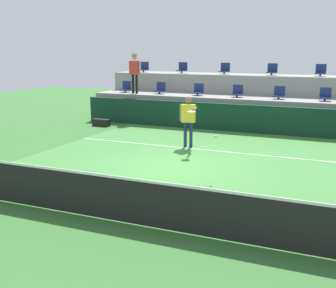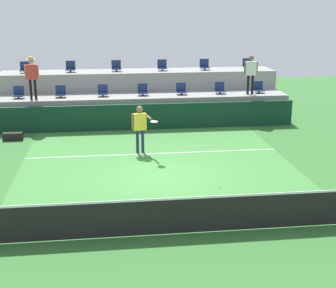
# 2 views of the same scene
# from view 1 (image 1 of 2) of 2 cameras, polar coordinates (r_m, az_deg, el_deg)

# --- Properties ---
(ground_plane) EXTENTS (40.00, 40.00, 0.00)m
(ground_plane) POSITION_cam_1_polar(r_m,az_deg,el_deg) (12.14, 0.24, -3.09)
(ground_plane) COLOR #336B2D
(court_inner_paint) EXTENTS (9.00, 10.00, 0.01)m
(court_inner_paint) POSITION_cam_1_polar(r_m,az_deg,el_deg) (13.03, 1.97, -1.99)
(court_inner_paint) COLOR #3D7F38
(court_inner_paint) RESTS_ON ground_plane
(court_service_line) EXTENTS (9.00, 0.06, 0.00)m
(court_service_line) POSITION_cam_1_polar(r_m,az_deg,el_deg) (14.31, 4.02, -0.69)
(court_service_line) COLOR white
(court_service_line) RESTS_ON ground_plane
(tennis_net) EXTENTS (10.48, 0.08, 1.07)m
(tennis_net) POSITION_cam_1_polar(r_m,az_deg,el_deg) (8.62, -10.34, -6.38)
(tennis_net) COLOR black
(tennis_net) RESTS_ON ground_plane
(sponsor_backboard) EXTENTS (13.00, 0.16, 1.10)m
(sponsor_backboard) POSITION_cam_1_polar(r_m,az_deg,el_deg) (17.58, 7.97, 3.49)
(sponsor_backboard) COLOR #0F3323
(sponsor_backboard) RESTS_ON ground_plane
(seating_tier_lower) EXTENTS (13.00, 1.80, 1.25)m
(seating_tier_lower) POSITION_cam_1_polar(r_m,az_deg,el_deg) (18.81, 9.05, 4.27)
(seating_tier_lower) COLOR gray
(seating_tier_lower) RESTS_ON ground_plane
(seating_tier_upper) EXTENTS (13.00, 1.80, 2.10)m
(seating_tier_upper) POSITION_cam_1_polar(r_m,az_deg,el_deg) (20.50, 10.36, 6.08)
(seating_tier_upper) COLOR gray
(seating_tier_upper) RESTS_ON ground_plane
(stadium_chair_lower_far_left) EXTENTS (0.44, 0.40, 0.52)m
(stadium_chair_lower_far_left) POSITION_cam_1_polar(r_m,az_deg,el_deg) (20.63, -5.58, 7.43)
(stadium_chair_lower_far_left) COLOR #2D2D33
(stadium_chair_lower_far_left) RESTS_ON seating_tier_lower
(stadium_chair_lower_left) EXTENTS (0.44, 0.40, 0.52)m
(stadium_chair_lower_left) POSITION_cam_1_polar(r_m,az_deg,el_deg) (19.84, -1.04, 7.28)
(stadium_chair_lower_left) COLOR #2D2D33
(stadium_chair_lower_left) RESTS_ON seating_tier_lower
(stadium_chair_lower_mid_left) EXTENTS (0.44, 0.40, 0.52)m
(stadium_chair_lower_mid_left) POSITION_cam_1_polar(r_m,az_deg,el_deg) (19.15, 4.00, 7.07)
(stadium_chair_lower_mid_left) COLOR #2D2D33
(stadium_chair_lower_mid_left) RESTS_ON seating_tier_lower
(stadium_chair_lower_center) EXTENTS (0.44, 0.40, 0.52)m
(stadium_chair_lower_center) POSITION_cam_1_polar(r_m,az_deg,el_deg) (18.65, 9.14, 6.80)
(stadium_chair_lower_center) COLOR #2D2D33
(stadium_chair_lower_center) RESTS_ON seating_tier_lower
(stadium_chair_lower_mid_right) EXTENTS (0.44, 0.40, 0.52)m
(stadium_chair_lower_mid_right) POSITION_cam_1_polar(r_m,az_deg,el_deg) (18.30, 14.45, 6.46)
(stadium_chair_lower_mid_right) COLOR #2D2D33
(stadium_chair_lower_mid_right) RESTS_ON seating_tier_lower
(stadium_chair_lower_right) EXTENTS (0.44, 0.40, 0.52)m
(stadium_chair_lower_right) POSITION_cam_1_polar(r_m,az_deg,el_deg) (18.11, 20.04, 6.04)
(stadium_chair_lower_right) COLOR #2D2D33
(stadium_chair_lower_right) RESTS_ON seating_tier_lower
(stadium_chair_upper_far_left) EXTENTS (0.44, 0.40, 0.52)m
(stadium_chair_upper_far_left) POSITION_cam_1_polar(r_m,az_deg,el_deg) (22.14, -3.20, 10.01)
(stadium_chair_upper_far_left) COLOR #2D2D33
(stadium_chair_upper_far_left) RESTS_ON seating_tier_upper
(stadium_chair_upper_left) EXTENTS (0.44, 0.40, 0.52)m
(stadium_chair_upper_left) POSITION_cam_1_polar(r_m,az_deg,el_deg) (21.29, 1.90, 9.92)
(stadium_chair_upper_left) COLOR #2D2D33
(stadium_chair_upper_left) RESTS_ON seating_tier_upper
(stadium_chair_upper_mid_left) EXTENTS (0.44, 0.40, 0.52)m
(stadium_chair_upper_mid_left) POSITION_cam_1_polar(r_m,az_deg,el_deg) (20.60, 7.50, 9.74)
(stadium_chair_upper_mid_left) COLOR #2D2D33
(stadium_chair_upper_mid_left) RESTS_ON seating_tier_upper
(stadium_chair_upper_mid_right) EXTENTS (0.44, 0.40, 0.52)m
(stadium_chair_upper_mid_right) POSITION_cam_1_polar(r_m,az_deg,el_deg) (20.11, 13.57, 9.44)
(stadium_chair_upper_mid_right) COLOR #2D2D33
(stadium_chair_upper_mid_right) RESTS_ON seating_tier_upper
(stadium_chair_upper_right) EXTENTS (0.44, 0.40, 0.52)m
(stadium_chair_upper_right) POSITION_cam_1_polar(r_m,az_deg,el_deg) (19.86, 19.50, 9.05)
(stadium_chair_upper_right) COLOR #2D2D33
(stadium_chair_upper_right) RESTS_ON seating_tier_upper
(tennis_player) EXTENTS (0.88, 1.17, 1.72)m
(tennis_player) POSITION_cam_1_polar(r_m,az_deg,el_deg) (14.42, 2.70, 3.68)
(tennis_player) COLOR navy
(tennis_player) RESTS_ON ground_plane
(spectator_with_hat) EXTENTS (0.61, 0.46, 1.81)m
(spectator_with_hat) POSITION_cam_1_polar(r_m,az_deg,el_deg) (19.91, -4.44, 9.88)
(spectator_with_hat) COLOR black
(spectator_with_hat) RESTS_ON seating_tier_lower
(tennis_ball) EXTENTS (0.07, 0.07, 0.07)m
(tennis_ball) POSITION_cam_1_polar(r_m,az_deg,el_deg) (10.91, 6.30, 0.96)
(tennis_ball) COLOR #CCE033
(equipment_bag) EXTENTS (0.76, 0.28, 0.30)m
(equipment_bag) POSITION_cam_1_polar(r_m,az_deg,el_deg) (18.80, -8.80, 2.81)
(equipment_bag) COLOR black
(equipment_bag) RESTS_ON ground_plane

